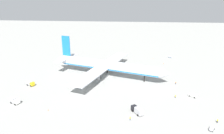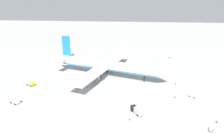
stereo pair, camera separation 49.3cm
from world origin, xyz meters
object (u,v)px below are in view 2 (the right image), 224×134
Objects in this scene: baggage_cart_0 at (211,129)px; traffic_cone_0 at (164,64)px; service_van at (193,95)px; ground_worker_0 at (175,96)px; airliner at (107,66)px; traffic_cone_1 at (48,110)px; traffic_cone_2 at (153,58)px; service_truck_2 at (137,110)px; ground_worker_1 at (217,121)px; service_truck_0 at (31,83)px; baggage_cart_1 at (170,57)px; service_truck_1 at (15,100)px; ground_worker_3 at (176,83)px; ground_worker_2 at (130,118)px.

traffic_cone_0 is (-7.12, 81.27, -0.46)m from baggage_cart_0.
traffic_cone_0 is at bearing 97.93° from service_van.
ground_worker_0 is (-9.11, -2.08, -0.20)m from service_van.
ground_worker_0 is (38.06, -26.82, -6.05)m from airliner.
traffic_cone_1 is 102.30m from traffic_cone_2.
airliner is at bearing 113.40° from service_truck_2.
service_truck_2 is at bearing 173.19° from ground_worker_1.
traffic_cone_1 is at bearing -50.85° from service_truck_0.
ground_worker_0 reaches higher than baggage_cart_1.
baggage_cart_0 is (28.05, -9.08, -0.90)m from service_truck_2.
service_van reaches higher than traffic_cone_2.
traffic_cone_2 is at bearing 101.17° from ground_worker_1.
airliner is at bearing -144.05° from traffic_cone_0.
service_van is 70.92m from traffic_cone_1.
service_truck_1 is at bearing -83.44° from service_truck_0.
service_van is at bearing -69.89° from ground_worker_3.
baggage_cart_0 reaches higher than traffic_cone_0.
airliner is 51.68m from ground_worker_2.
service_van is 7.88× the size of traffic_cone_1.
ground_worker_2 is (-31.40, -24.10, -0.16)m from service_van.
baggage_cart_1 reaches higher than baggage_cart_0.
traffic_cone_2 is at bearing 94.05° from ground_worker_0.
ground_worker_3 reaches higher than baggage_cart_1.
traffic_cone_2 is at bearing 98.22° from baggage_cart_0.
traffic_cone_2 is (14.41, 85.36, -1.35)m from service_truck_2.
service_truck_0 is 3.25× the size of ground_worker_0.
ground_worker_1 is at bearing -4.50° from service_truck_1.
traffic_cone_2 is at bearing 116.34° from traffic_cone_0.
service_truck_2 is 2.22× the size of baggage_cart_0.
service_van is (88.59, -5.12, -0.29)m from service_truck_0.
service_truck_0 is 94.48m from traffic_cone_0.
service_truck_2 is at bearing 61.10° from ground_worker_2.
service_truck_2 reaches higher than ground_worker_0.
ground_worker_2 reaches higher than traffic_cone_1.
airliner is 70.60m from baggage_cart_0.
traffic_cone_2 is at bearing 99.25° from ground_worker_3.
baggage_cart_1 is at bearing 71.72° from ground_worker_2.
ground_worker_0 is at bearing 44.65° from ground_worker_2.
service_truck_2 is at bearing -123.83° from ground_worker_3.
service_truck_1 reaches higher than traffic_cone_0.
service_truck_0 is 3.26× the size of ground_worker_3.
traffic_cone_1 is at bearing -150.36° from ground_worker_3.
airliner is 46.48× the size of ground_worker_3.
service_truck_0 is at bearing 129.15° from traffic_cone_1.
service_van reaches higher than traffic_cone_0.
baggage_cart_0 reaches higher than traffic_cone_1.
ground_worker_2 is 3.11× the size of traffic_cone_1.
ground_worker_1 is at bearing -76.26° from ground_worker_3.
baggage_cart_0 is (85.89, -12.34, -0.78)m from service_truck_1.
ground_worker_2 is at bearing -135.35° from ground_worker_0.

